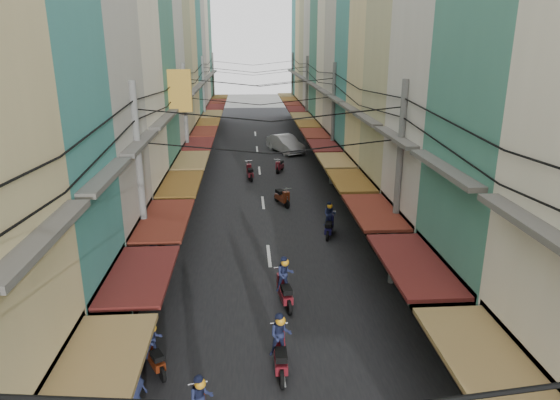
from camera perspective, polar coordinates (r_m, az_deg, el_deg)
name	(u,v)px	position (r m, az deg, el deg)	size (l,w,h in m)	color
ground	(277,326)	(17.96, -0.37, -14.25)	(160.00, 160.00, 0.00)	slate
road	(260,177)	(36.48, -2.28, 2.60)	(10.00, 80.00, 0.02)	black
sidewalk_left	(170,179)	(36.89, -12.43, 2.39)	(3.00, 80.00, 0.06)	slate
sidewalk_right	(348,176)	(37.21, 7.79, 2.78)	(3.00, 80.00, 0.06)	slate
building_row_left	(127,36)	(32.54, -17.09, 17.44)	(7.80, 67.67, 23.70)	beige
building_row_right	(388,43)	(32.86, 12.29, 17.15)	(7.80, 68.98, 22.59)	teal
utility_poles	(261,92)	(30.38, -2.16, 12.18)	(10.20, 66.13, 8.20)	slate
white_car	(285,152)	(44.93, 0.61, 5.48)	(5.42, 2.13, 1.91)	silver
bicycle	(484,318)	(19.85, 22.33, -12.37)	(0.68, 1.82, 1.25)	black
moving_scooters	(269,260)	(21.51, -1.21, -6.90)	(7.48, 28.37, 1.95)	black
pedestrians	(156,277)	(19.55, -13.98, -8.58)	(12.28, 17.62, 2.14)	black
market_umbrella	(538,350)	(14.37, 27.40, -14.95)	(2.40, 2.40, 2.53)	#B2B2B7
traffic_sign	(437,284)	(16.81, 17.55, -9.17)	(0.10, 0.64, 2.94)	slate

